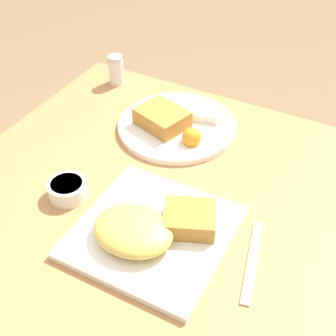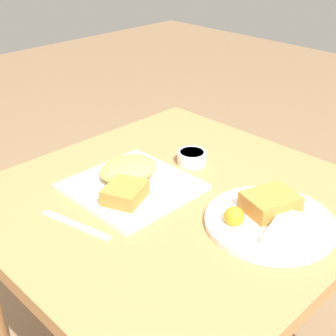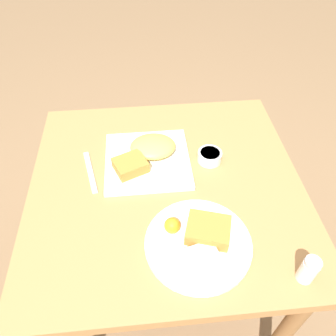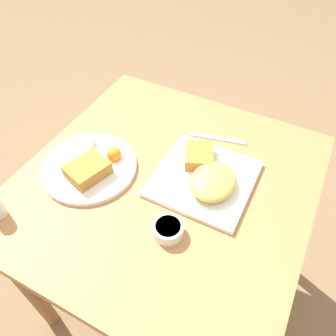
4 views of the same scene
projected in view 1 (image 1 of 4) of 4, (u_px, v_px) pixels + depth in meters
dining_table at (155, 225)px, 1.01m from camera, size 0.83×0.81×0.70m
plate_square_near at (150, 230)px, 0.84m from camera, size 0.27×0.27×0.06m
plate_oval_far at (175, 124)px, 1.10m from camera, size 0.28×0.28×0.05m
sauce_ramekin at (67, 189)px, 0.93m from camera, size 0.08×0.08×0.03m
salt_shaker at (116, 71)px, 1.25m from camera, size 0.04×0.04×0.08m
butter_knife at (252, 261)px, 0.81m from camera, size 0.06×0.18×0.00m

